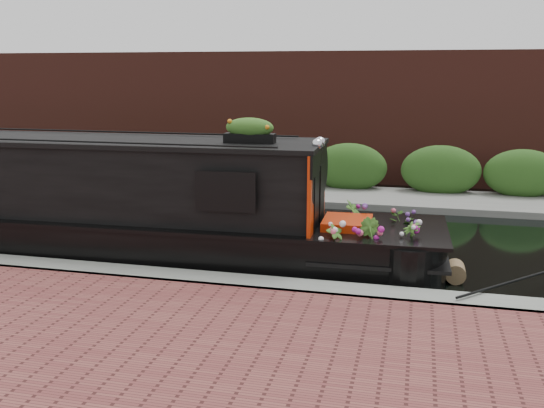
# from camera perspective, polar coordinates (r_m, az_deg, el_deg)

# --- Properties ---
(ground) EXTENTS (80.00, 80.00, 0.00)m
(ground) POSITION_cam_1_polar(r_m,az_deg,el_deg) (12.91, -4.30, -2.94)
(ground) COLOR black
(ground) RESTS_ON ground
(near_bank_coping) EXTENTS (40.00, 0.60, 0.50)m
(near_bank_coping) POSITION_cam_1_polar(r_m,az_deg,el_deg) (9.98, -10.20, -7.81)
(near_bank_coping) COLOR slate
(near_bank_coping) RESTS_ON ground
(far_bank_path) EXTENTS (40.00, 2.40, 0.34)m
(far_bank_path) POSITION_cam_1_polar(r_m,az_deg,el_deg) (16.84, 0.10, 0.74)
(far_bank_path) COLOR slate
(far_bank_path) RESTS_ON ground
(far_hedge) EXTENTS (40.00, 1.10, 2.80)m
(far_hedge) POSITION_cam_1_polar(r_m,az_deg,el_deg) (17.70, 0.79, 1.32)
(far_hedge) COLOR #29501A
(far_hedge) RESTS_ON ground
(far_brick_wall) EXTENTS (40.00, 1.00, 8.00)m
(far_brick_wall) POSITION_cam_1_polar(r_m,az_deg,el_deg) (19.72, 2.16, 2.46)
(far_brick_wall) COLOR #51231B
(far_brick_wall) RESTS_ON ground
(narrowboat) EXTENTS (12.20, 2.46, 2.86)m
(narrowboat) POSITION_cam_1_polar(r_m,az_deg,el_deg) (11.85, -16.08, -0.59)
(narrowboat) COLOR black
(narrowboat) RESTS_ON ground
(rope_fender) EXTENTS (0.33, 0.42, 0.33)m
(rope_fender) POSITION_cam_1_polar(r_m,az_deg,el_deg) (10.54, 16.86, -6.11)
(rope_fender) COLOR brown
(rope_fender) RESTS_ON ground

